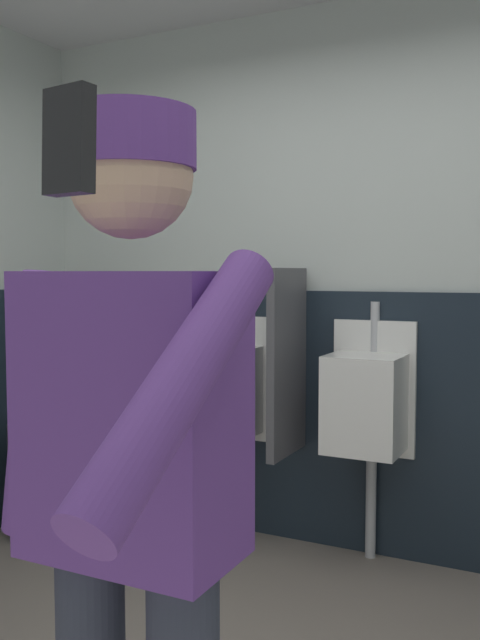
% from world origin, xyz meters
% --- Properties ---
extents(wall_back, '(4.42, 0.12, 2.69)m').
position_xyz_m(wall_back, '(0.00, 1.74, 1.35)').
color(wall_back, silver).
rests_on(wall_back, ground_plane).
extents(wainscot_band_back, '(3.82, 0.03, 1.29)m').
position_xyz_m(wainscot_band_back, '(0.00, 1.67, 0.64)').
color(wainscot_band_back, '#19232D').
rests_on(wainscot_band_back, ground_plane).
extents(urinal_left, '(0.40, 0.34, 1.24)m').
position_xyz_m(urinal_left, '(-0.73, 1.52, 0.78)').
color(urinal_left, white).
rests_on(urinal_left, ground_plane).
extents(urinal_middle, '(0.40, 0.34, 1.24)m').
position_xyz_m(urinal_middle, '(0.02, 1.52, 0.78)').
color(urinal_middle, white).
rests_on(urinal_middle, ground_plane).
extents(privacy_divider_panel, '(0.04, 0.40, 0.90)m').
position_xyz_m(privacy_divider_panel, '(-0.36, 1.45, 0.95)').
color(privacy_divider_panel, '#4C4C51').
extents(person, '(0.62, 0.60, 1.68)m').
position_xyz_m(person, '(0.14, -0.51, 1.00)').
color(person, '#2D3342').
rests_on(person, ground_plane).
extents(cell_phone, '(0.06, 0.03, 0.11)m').
position_xyz_m(cell_phone, '(0.43, -1.02, 1.52)').
color(cell_phone, black).
extents(trash_bin, '(0.31, 0.31, 0.60)m').
position_xyz_m(trash_bin, '(-1.60, 1.10, 0.30)').
color(trash_bin, '#38383D').
rests_on(trash_bin, ground_plane).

